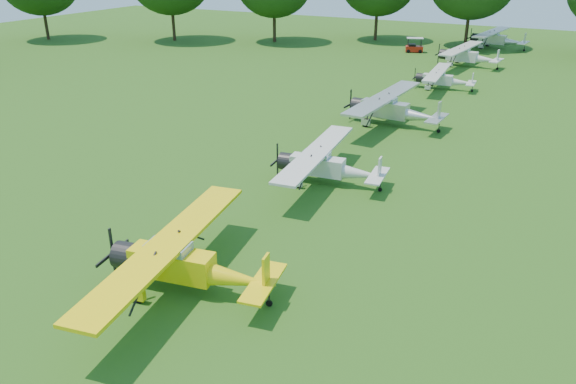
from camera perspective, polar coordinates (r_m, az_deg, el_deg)
name	(u,v)px	position (r m, az deg, el deg)	size (l,w,h in m)	color
ground	(283,213)	(28.65, -0.52, -2.12)	(160.00, 160.00, 0.00)	#1A4812
tree_belt	(358,59)	(24.87, 7.09, 13.22)	(137.36, 130.27, 14.52)	black
aircraft_2	(184,262)	(22.22, -10.53, -6.97)	(7.14, 11.31, 2.22)	yellow
aircraft_3	(326,164)	(31.80, 3.84, 2.87)	(6.50, 10.35, 2.03)	silver
aircraft_4	(392,108)	(43.18, 10.51, 8.43)	(7.46, 11.88, 2.34)	silver
aircraft_5	(442,78)	(55.81, 15.41, 11.09)	(5.72, 9.11, 1.79)	silver
aircraft_6	(467,55)	(67.53, 17.71, 13.14)	(7.12, 11.32, 2.22)	silver
aircraft_7	(496,38)	(81.06, 20.42, 14.46)	(7.50, 11.91, 2.34)	silver
golf_cart	(414,47)	(75.35, 12.66, 14.14)	(2.40, 1.88, 1.80)	red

